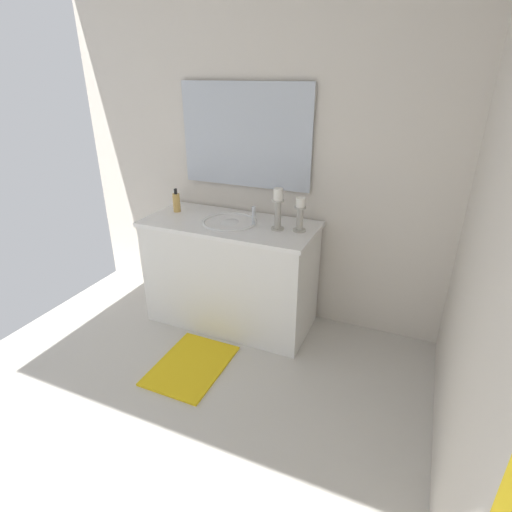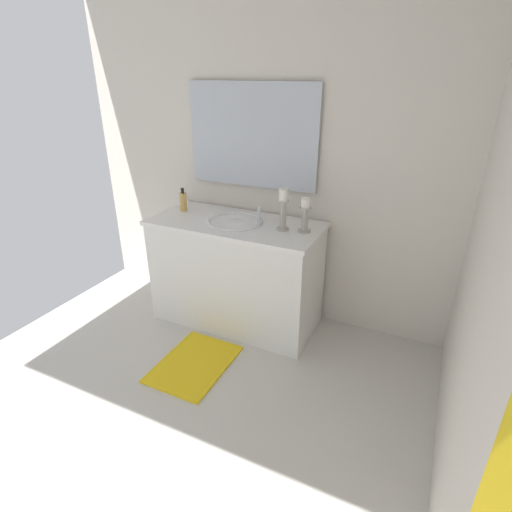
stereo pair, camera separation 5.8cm
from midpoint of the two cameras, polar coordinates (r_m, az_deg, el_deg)
The scene contains 10 objects.
floor at distance 2.56m, azimuth -13.66°, elevation -21.56°, with size 2.88×2.99×0.02m, color beige.
wall_back at distance 1.45m, azimuth 32.87°, elevation -3.40°, with size 2.88×0.04×2.45m, color silver.
wall_left at distance 3.07m, azimuth 1.08°, elevation 13.63°, with size 0.04×2.99×2.45m, color silver.
vanity_cabinet at distance 3.07m, azimuth -2.28°, elevation -2.39°, with size 0.58×1.27×0.83m.
sink_basin at distance 2.92m, azimuth -2.39°, elevation 4.15°, with size 0.40×0.40×0.24m.
mirror at distance 3.02m, azimuth -0.04°, elevation 16.67°, with size 0.02×1.01×0.73m, color silver.
candle_holder_tall at distance 2.71m, azimuth 7.60°, elevation 5.84°, with size 0.09×0.09×0.23m.
candle_holder_short at distance 2.72m, azimuth 4.49°, elevation 6.75°, with size 0.09×0.09×0.29m.
soap_bottle at distance 3.18m, azimuth -9.77°, elevation 7.65°, with size 0.06×0.06×0.18m.
bath_mat at distance 2.85m, azimuth -8.16°, elevation -14.91°, with size 0.60×0.44×0.02m, color yellow.
Camera 2 is at (1.29, 1.27, 1.81)m, focal length 28.18 mm.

